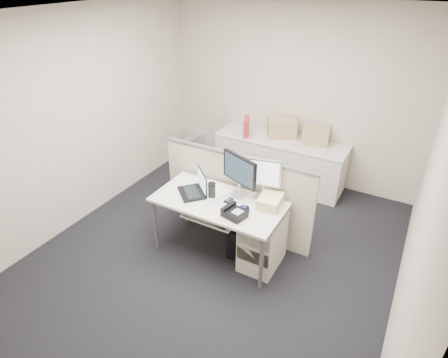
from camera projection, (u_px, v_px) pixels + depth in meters
The scene contains 29 objects.
floor at pixel (219, 250), 4.64m from camera, with size 4.00×4.50×0.01m, color black.
ceiling at pixel (217, 13), 3.28m from camera, with size 4.00×4.50×0.01m, color white.
wall_back at pixel (292, 95), 5.66m from camera, with size 4.00×0.02×2.70m, color #BFB5A4.
wall_front at pixel (32, 294), 2.26m from camera, with size 4.00×0.02×2.70m, color #BFB5A4.
wall_left at pixel (83, 119), 4.80m from camera, with size 0.02×4.50×2.70m, color #BFB5A4.
wall_right at pixel (426, 203), 3.11m from camera, with size 0.02×4.50×2.70m, color #BFB5A4.
desk at pixel (219, 205), 4.30m from camera, with size 1.50×0.75×0.73m.
keyboard_tray at pixel (211, 217), 4.19m from camera, with size 0.62×0.32×0.02m, color silver.
drawer_pedestal at pixel (263, 241), 4.28m from camera, with size 0.40×0.55×0.65m, color beige.
cubicle_partition at pixel (236, 196), 4.69m from camera, with size 2.00×0.06×1.10m, color beige.
back_counter at pixel (280, 162), 5.91m from camera, with size 2.00×0.60×0.72m, color beige.
monitor_main at pixel (239, 176), 4.24m from camera, with size 0.51×0.20×0.51m, color black.
monitor_small at pixel (264, 179), 4.22m from camera, with size 0.39×0.20×0.48m, color #B7B7BC.
laptop at pixel (191, 184), 4.33m from camera, with size 0.36×0.27×0.27m, color black.
trackball at pixel (244, 210), 4.07m from camera, with size 0.12×0.12×0.05m, color black.
desk_phone at pixel (235, 213), 3.99m from camera, with size 0.24×0.19×0.07m, color black.
paper_stack at pixel (215, 193), 4.40m from camera, with size 0.24×0.31×0.01m, color white.
sticky_pad at pixel (225, 213), 4.05m from camera, with size 0.08×0.08×0.01m, color yellow.
travel_mug at pixel (212, 191), 4.28m from camera, with size 0.08×0.08×0.18m, color black.
banana at pixel (238, 208), 4.10m from camera, with size 0.18×0.04×0.04m, color yellow.
cellphone at pixel (228, 200), 4.26m from camera, with size 0.06×0.11×0.02m, color black.
manila_folders at pixel (270, 201), 4.16m from camera, with size 0.24×0.30×0.11m, color #D1B483.
keyboard at pixel (213, 218), 4.12m from camera, with size 0.44×0.16×0.02m, color black.
pc_tower_desk at pixel (238, 237), 4.55m from camera, with size 0.16×0.41×0.38m, color black.
pc_tower_spare_dark at pixel (207, 162), 6.26m from camera, with size 0.16×0.41×0.38m, color black.
pc_tower_spare_silver at pixel (193, 147), 6.79m from camera, with size 0.16×0.41×0.38m, color #B7B7BC.
cardboard_box_left at pixel (282, 128), 5.76m from camera, with size 0.43×0.32×0.32m, color tan.
cardboard_box_right at pixel (316, 136), 5.55m from camera, with size 0.38×0.29×0.27m, color tan.
red_binder at pixel (246, 127), 5.81m from camera, with size 0.07×0.32×0.30m, color maroon.
Camera 1 is at (1.79, -3.08, 3.08)m, focal length 30.00 mm.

